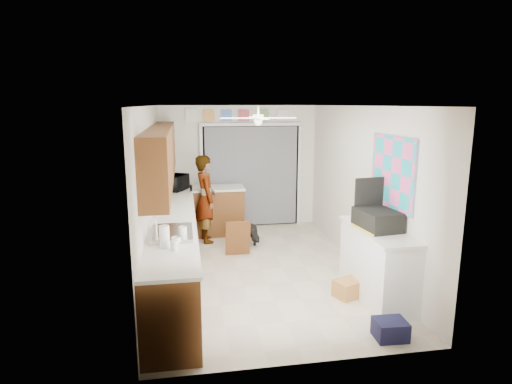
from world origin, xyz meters
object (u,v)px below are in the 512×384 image
cardboard_box (349,288)px  navy_crate (390,329)px  cup (176,241)px  man (206,199)px  dog (248,233)px  paper_towel_roll (164,236)px  microwave (175,183)px  suitcase (377,220)px

cardboard_box → navy_crate: size_ratio=1.08×
cup → man: bearing=80.5°
dog → navy_crate: bearing=-90.1°
paper_towel_roll → dog: (1.36, 2.70, -0.85)m
microwave → suitcase: bearing=-114.2°
man → dog: bearing=-120.9°
paper_towel_roll → man: bearing=78.4°
paper_towel_roll → man: man is taller
paper_towel_roll → navy_crate: bearing=-17.2°
microwave → paper_towel_roll: bearing=-156.4°
microwave → cardboard_box: microwave is taller
navy_crate → dog: size_ratio=0.63×
navy_crate → man: size_ratio=0.21×
microwave → dog: size_ratio=0.96×
suitcase → dog: (-1.32, 2.44, -0.85)m
cup → suitcase: size_ratio=0.19×
cup → navy_crate: size_ratio=0.32×
cup → cardboard_box: 2.41m
navy_crate → cup: bearing=160.3°
dog → cup: bearing=-132.3°
paper_towel_roll → dog: bearing=63.3°
cup → cardboard_box: (2.24, 0.24, -0.87)m
cup → dog: size_ratio=0.20×
dog → man: bearing=141.1°
cup → dog: bearing=64.8°
cup → man: 2.97m
microwave → navy_crate: microwave is taller
suitcase → dog: bearing=111.6°
man → cup: bearing=161.4°
cardboard_box → navy_crate: 1.07m
dog → microwave: bearing=139.0°
navy_crate → man: bearing=115.7°
microwave → man: bearing=-91.9°
cup → man: (0.49, 2.93, -0.17)m
cup → cardboard_box: size_ratio=0.29×
microwave → cup: size_ratio=4.76×
cup → suitcase: 2.56m
suitcase → man: 3.44m
microwave → man: size_ratio=0.32×
microwave → cardboard_box: size_ratio=1.40×
microwave → dog: bearing=-89.1°
cardboard_box → man: size_ratio=0.23×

